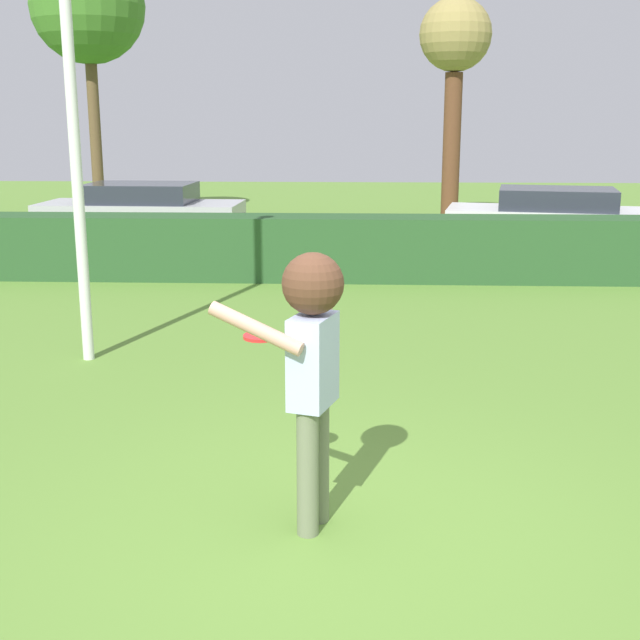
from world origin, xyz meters
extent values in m
plane|color=olive|center=(0.00, 0.00, 0.00)|extent=(60.00, 60.00, 0.00)
cylinder|color=#6E775B|center=(-0.15, 0.05, 0.42)|extent=(0.14, 0.14, 0.84)
cylinder|color=#6E775B|center=(-0.09, 0.24, 0.42)|extent=(0.14, 0.14, 0.84)
cube|color=#B4C3EC|center=(-0.12, 0.15, 1.13)|extent=(0.32, 0.43, 0.58)
cylinder|color=tan|center=(-0.46, 0.01, 1.37)|extent=(0.61, 0.27, 0.30)
cylinder|color=tan|center=(-0.05, 0.37, 1.11)|extent=(0.09, 0.09, 0.62)
sphere|color=tan|center=(-0.12, 0.15, 1.59)|extent=(0.22, 0.22, 0.22)
sphere|color=#523222|center=(-0.12, 0.15, 1.62)|extent=(0.38, 0.38, 0.38)
cylinder|color=red|center=(-0.49, 0.52, 1.18)|extent=(0.24, 0.24, 0.03)
cylinder|color=silver|center=(-2.81, 3.95, 2.81)|extent=(0.12, 0.12, 5.62)
cube|color=#295128|center=(0.00, 8.78, 0.52)|extent=(21.06, 0.90, 1.04)
cube|color=#B7B7BC|center=(-4.42, 12.78, 0.57)|extent=(4.26, 1.85, 0.55)
cube|color=#2D333D|center=(-4.42, 12.78, 1.05)|extent=(2.25, 1.64, 0.40)
cylinder|color=black|center=(-2.92, 13.57, 0.30)|extent=(0.60, 0.12, 0.60)
cylinder|color=black|center=(-2.98, 11.88, 0.30)|extent=(0.60, 0.12, 0.60)
cylinder|color=black|center=(-5.86, 13.68, 0.30)|extent=(0.60, 0.12, 0.60)
cylinder|color=black|center=(-5.92, 11.98, 0.30)|extent=(0.60, 0.12, 0.60)
cube|color=white|center=(4.06, 11.88, 0.57)|extent=(4.44, 2.45, 0.55)
cube|color=#2D333D|center=(4.06, 11.88, 1.05)|extent=(2.45, 1.95, 0.40)
cylinder|color=black|center=(5.67, 12.44, 0.30)|extent=(0.61, 0.21, 0.60)
cylinder|color=black|center=(5.35, 10.77, 0.30)|extent=(0.61, 0.21, 0.60)
cylinder|color=black|center=(2.78, 12.99, 0.30)|extent=(0.61, 0.21, 0.60)
cylinder|color=black|center=(2.46, 11.32, 0.30)|extent=(0.61, 0.21, 0.60)
cylinder|color=brown|center=(2.44, 16.18, 1.82)|extent=(0.43, 0.43, 3.65)
sphere|color=#98874A|center=(2.44, 16.18, 4.50)|extent=(1.72, 1.72, 1.72)
cylinder|color=brown|center=(-6.37, 16.23, 2.20)|extent=(0.28, 0.28, 4.39)
sphere|color=#427B29|center=(-6.37, 16.23, 5.21)|extent=(2.74, 2.74, 2.74)
camera|label=1|loc=(0.14, -4.87, 2.61)|focal=47.23mm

